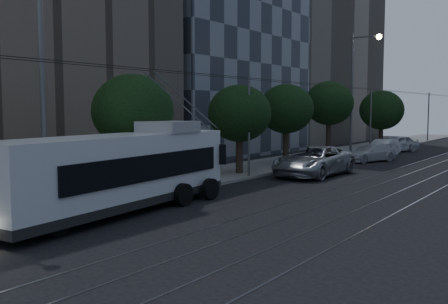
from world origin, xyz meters
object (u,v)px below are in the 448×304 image
car_white_b (369,153)px  trolleybus (122,171)px  car_white_a (298,163)px  streetlamp_near (48,53)px  streetlamp_far (357,83)px  car_white_c (383,148)px  car_white_d (396,144)px  pickup_silver (314,161)px

car_white_b → trolleybus: bearing=-68.6°
car_white_a → streetlamp_near: size_ratio=0.36×
car_white_a → streetlamp_far: 12.48m
car_white_c → car_white_d: bearing=98.4°
car_white_a → trolleybus: bearing=-112.9°
pickup_silver → car_white_b: 9.88m
streetlamp_near → car_white_c: bearing=86.6°
car_white_a → car_white_d: car_white_d is taller
car_white_a → car_white_d: bearing=65.8°
trolleybus → car_white_d: size_ratio=2.57×
trolleybus → car_white_d: trolleybus is taller
trolleybus → streetlamp_far: (-0.68, 26.09, 4.52)m
car_white_a → streetlamp_near: streetlamp_near is taller
pickup_silver → car_white_d: bearing=93.8°
trolleybus → car_white_d: bearing=83.7°
pickup_silver → car_white_c: size_ratio=1.50×
car_white_c → pickup_silver: bearing=-82.4°
trolleybus → car_white_b: 24.18m
car_white_b → car_white_d: 9.88m
car_white_a → streetlamp_near: bearing=-117.3°
trolleybus → pickup_silver: 14.33m
trolleybus → car_white_b: trolleybus is taller
car_white_c → streetlamp_near: streetlamp_near is taller
streetlamp_far → car_white_c: bearing=67.9°
car_white_b → streetlamp_far: bearing=158.3°
trolleybus → streetlamp_near: bearing=-125.4°
trolleybus → car_white_b: size_ratio=2.60×
streetlamp_near → trolleybus: bearing=60.4°
car_white_a → car_white_c: 14.26m
trolleybus → car_white_d: (0.24, 33.96, -0.84)m
pickup_silver → car_white_a: pickup_silver is taller
pickup_silver → streetlamp_near: (-2.63, -16.52, 5.17)m
car_white_b → streetlamp_near: (-2.50, -26.40, 5.41)m
car_white_c → car_white_d: (-0.32, 4.79, 0.07)m
streetlamp_near → car_white_d: bearing=87.6°
trolleybus → streetlamp_near: size_ratio=1.18×
trolleybus → streetlamp_near: (-1.29, -2.27, 4.45)m
pickup_silver → streetlamp_far: streetlamp_far is taller
streetlamp_far → streetlamp_near: bearing=-91.2°
car_white_a → car_white_d: size_ratio=0.79×
streetlamp_near → streetlamp_far: (0.60, 28.36, 0.07)m
car_white_c → streetlamp_far: bearing=-107.5°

